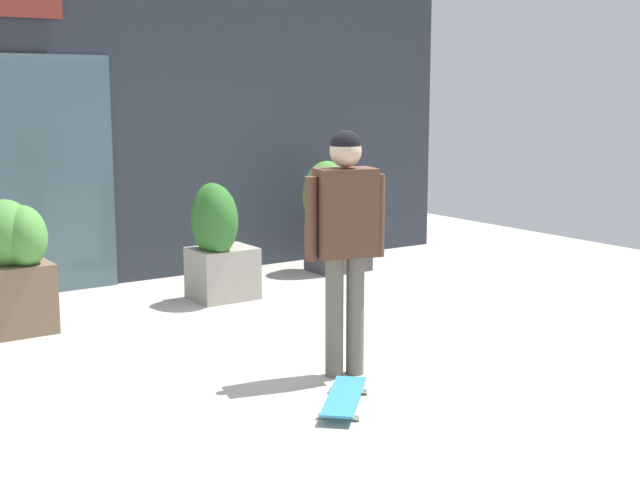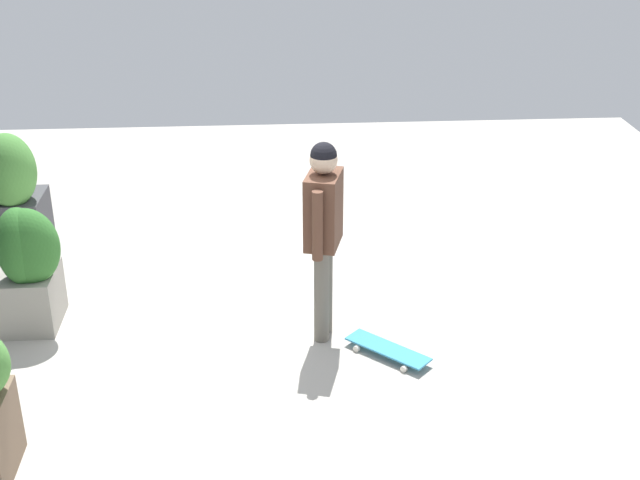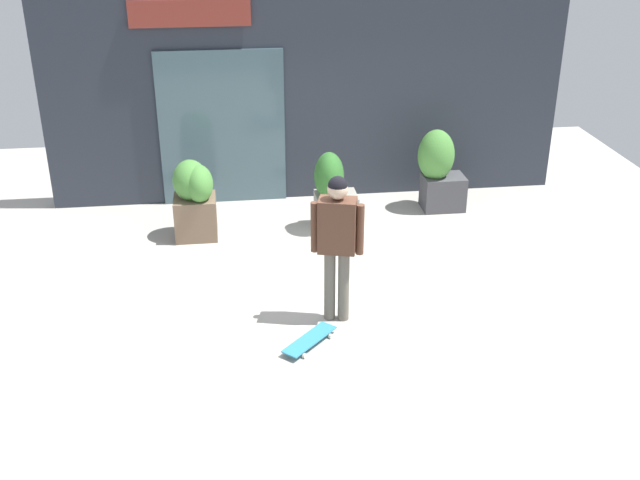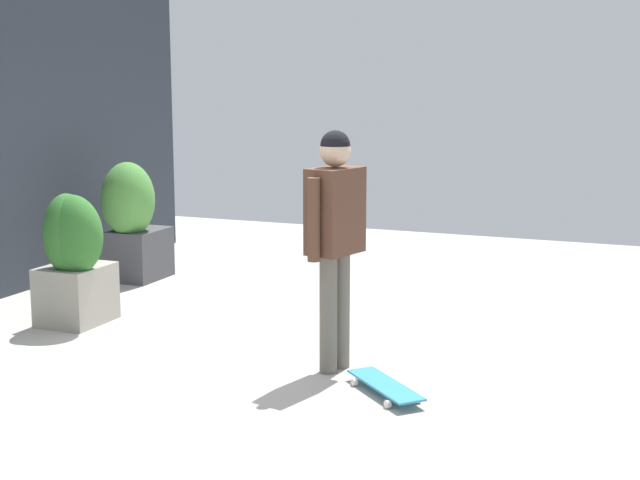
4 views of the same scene
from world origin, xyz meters
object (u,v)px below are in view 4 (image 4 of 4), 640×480
(skateboarder, at_px, (335,224))
(planter_box_right, at_px, (73,257))
(skateboard, at_px, (385,385))
(planter_box_mid, at_px, (131,218))

(skateboarder, relative_size, planter_box_right, 1.52)
(skateboard, bearing_deg, skateboarder, -172.67)
(planter_box_right, bearing_deg, skateboarder, -96.81)
(planter_box_right, xyz_separation_m, planter_box_mid, (1.72, 0.54, 0.06))
(skateboarder, bearing_deg, planter_box_mid, 161.65)
(skateboarder, bearing_deg, planter_box_right, -171.92)
(skateboarder, distance_m, planter_box_right, 2.61)
(planter_box_right, height_order, planter_box_mid, planter_box_mid)
(skateboarder, bearing_deg, skateboard, -21.08)
(skateboard, bearing_deg, planter_box_right, -149.21)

